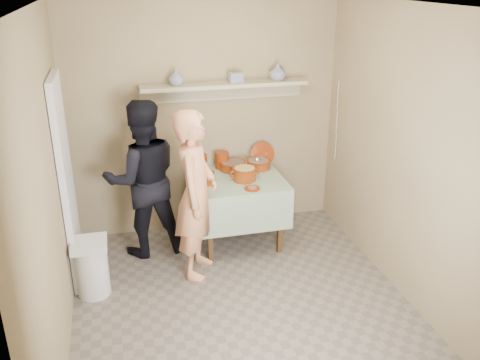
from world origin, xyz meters
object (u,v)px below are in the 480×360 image
object	(u,v)px
serving_table	(237,187)
cazuela_rice	(245,173)
trash_bin	(92,267)
person_cook	(196,195)
person_helper	(143,179)

from	to	relation	value
serving_table	cazuela_rice	xyz separation A→B (m)	(0.06, -0.11, 0.20)
serving_table	trash_bin	distance (m)	1.74
person_cook	person_helper	distance (m)	0.71
person_helper	serving_table	distance (m)	1.02
person_cook	serving_table	bearing A→B (deg)	-23.38
serving_table	trash_bin	xyz separation A→B (m)	(-1.56, -0.69, -0.36)
person_cook	serving_table	size ratio (longest dim) A/B	1.73
person_cook	person_helper	xyz separation A→B (m)	(-0.46, 0.54, -0.00)
person_helper	cazuela_rice	size ratio (longest dim) A/B	5.07
person_cook	cazuela_rice	size ratio (longest dim) A/B	5.09
trash_bin	person_helper	bearing A→B (deg)	51.18
person_cook	person_helper	size ratio (longest dim) A/B	1.00
person_helper	trash_bin	size ratio (longest dim) A/B	2.99
person_helper	serving_table	bearing A→B (deg)	173.57
person_helper	person_cook	bearing A→B (deg)	124.45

